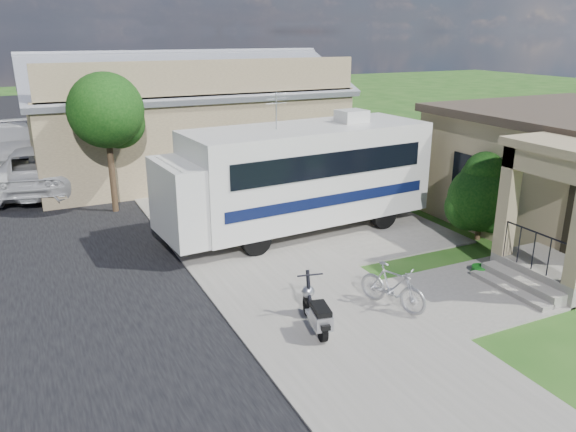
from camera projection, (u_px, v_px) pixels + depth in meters
name	position (u px, v px, depth m)	size (l,w,h in m)	color
ground	(356.00, 299.00, 12.69)	(120.00, 120.00, 0.00)	#1B4512
sidewalk_slab	(189.00, 193.00, 20.83)	(4.00, 80.00, 0.06)	slate
driveway_slab	(319.00, 228.00, 17.15)	(7.00, 6.00, 0.05)	slate
walk_slab	(488.00, 290.00, 13.05)	(4.00, 3.00, 0.05)	slate
warehouse	(183.00, 124.00, 24.03)	(12.50, 8.40, 5.04)	#78634B
street_tree_a	(109.00, 114.00, 17.90)	(2.44, 2.40, 4.58)	black
street_tree_b	(75.00, 84.00, 26.42)	(2.44, 2.40, 4.73)	black
street_tree_c	(60.00, 77.00, 34.22)	(2.44, 2.40, 4.42)	black
motorhome	(298.00, 174.00, 16.42)	(8.23, 3.13, 4.13)	beige
shrub	(482.00, 195.00, 15.98)	(2.11, 2.01, 2.59)	black
scooter	(317.00, 312.00, 11.12)	(0.66, 1.53, 1.02)	black
bicycle	(392.00, 289.00, 12.03)	(0.46, 1.64, 0.99)	#9E9EA5
pickup_truck	(40.00, 168.00, 21.15)	(2.83, 6.14, 1.71)	silver
van	(15.00, 142.00, 26.34)	(2.24, 5.51, 1.60)	silver
garden_hose	(479.00, 270.00, 13.97)	(0.39, 0.39, 0.18)	#125E16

